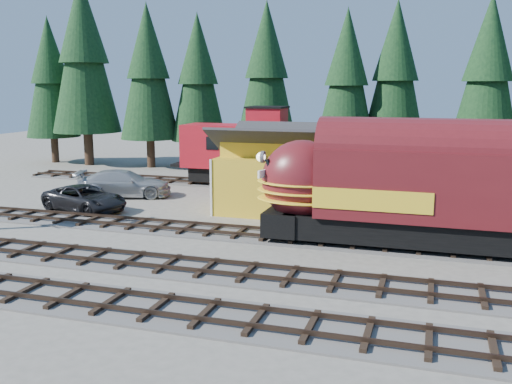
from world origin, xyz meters
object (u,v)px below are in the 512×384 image
(caboose, at_px, (254,150))
(pickup_truck_a, at_px, (85,198))
(locomotive, at_px, (430,193))
(pickup_truck_b, at_px, (124,184))
(depot, at_px, (322,164))

(caboose, relative_size, pickup_truck_a, 1.92)
(locomotive, bearing_deg, caboose, 133.00)
(locomotive, distance_m, pickup_truck_b, 21.73)
(depot, distance_m, caboose, 10.05)
(pickup_truck_a, height_order, pickup_truck_b, pickup_truck_b)
(pickup_truck_a, bearing_deg, locomotive, -81.20)
(caboose, distance_m, pickup_truck_b, 10.14)
(pickup_truck_a, xyz_separation_m, pickup_truck_b, (-0.02, 4.73, 0.14))
(depot, bearing_deg, pickup_truck_b, 176.92)
(depot, relative_size, locomotive, 0.74)
(pickup_truck_a, bearing_deg, caboose, -16.70)
(locomotive, bearing_deg, pickup_truck_b, 160.42)
(depot, height_order, pickup_truck_b, depot)
(pickup_truck_a, bearing_deg, pickup_truck_b, 16.12)
(caboose, height_order, pickup_truck_a, caboose)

